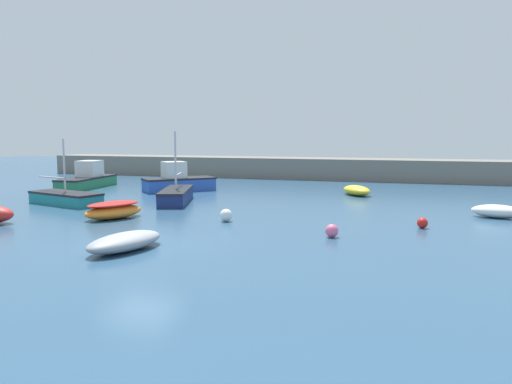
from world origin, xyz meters
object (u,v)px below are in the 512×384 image
at_px(mooring_buoy_white, 226,215).
at_px(mooring_buoy_pink, 332,231).
at_px(sailboat_twin_hulled, 66,198).
at_px(open_tender_yellow, 125,242).
at_px(cabin_cruiser_white, 88,179).
at_px(fishing_dinghy_green, 497,211).
at_px(rowboat_with_red_cover, 113,210).
at_px(sailboat_short_mast, 176,195).
at_px(motorboat_with_cabin, 178,181).
at_px(mooring_buoy_red, 422,223).
at_px(rowboat_blue_near, 357,190).

bearing_deg(mooring_buoy_white, mooring_buoy_pink, -21.97).
xyz_separation_m(sailboat_twin_hulled, mooring_buoy_pink, (15.79, -4.55, -0.12)).
relative_size(sailboat_twin_hulled, mooring_buoy_white, 8.62).
xyz_separation_m(open_tender_yellow, mooring_buoy_pink, (6.40, 4.29, -0.05)).
height_order(sailboat_twin_hulled, cabin_cruiser_white, sailboat_twin_hulled).
bearing_deg(fishing_dinghy_green, rowboat_with_red_cover, 28.35).
distance_m(sailboat_twin_hulled, cabin_cruiser_white, 9.16).
bearing_deg(mooring_buoy_pink, sailboat_short_mast, 145.00).
bearing_deg(sailboat_twin_hulled, open_tender_yellow, -26.85).
bearing_deg(rowboat_with_red_cover, motorboat_with_cabin, 36.08).
height_order(rowboat_with_red_cover, mooring_buoy_red, rowboat_with_red_cover).
distance_m(fishing_dinghy_green, mooring_buoy_white, 12.89).
distance_m(cabin_cruiser_white, sailboat_short_mast, 11.40).
bearing_deg(mooring_buoy_red, motorboat_with_cabin, 149.32).
relative_size(sailboat_twin_hulled, fishing_dinghy_green, 2.01).
height_order(fishing_dinghy_green, mooring_buoy_red, fishing_dinghy_green).
xyz_separation_m(sailboat_twin_hulled, fishing_dinghy_green, (22.59, 2.39, -0.06)).
relative_size(sailboat_short_mast, mooring_buoy_pink, 10.24).
bearing_deg(mooring_buoy_pink, rowboat_with_red_cover, 173.23).
bearing_deg(rowboat_blue_near, open_tender_yellow, 129.54).
bearing_deg(rowboat_with_red_cover, sailboat_short_mast, 21.63).
bearing_deg(mooring_buoy_white, cabin_cruiser_white, 144.97).
height_order(open_tender_yellow, mooring_buoy_white, open_tender_yellow).
relative_size(open_tender_yellow, fishing_dinghy_green, 1.38).
relative_size(rowboat_with_red_cover, sailboat_twin_hulled, 0.66).
height_order(motorboat_with_cabin, fishing_dinghy_green, motorboat_with_cabin).
bearing_deg(motorboat_with_cabin, mooring_buoy_pink, -89.88).
bearing_deg(mooring_buoy_pink, cabin_cruiser_white, 147.99).
height_order(rowboat_with_red_cover, cabin_cruiser_white, cabin_cruiser_white).
bearing_deg(rowboat_with_red_cover, mooring_buoy_red, -57.86).
relative_size(rowboat_with_red_cover, motorboat_with_cabin, 0.67).
bearing_deg(mooring_buoy_white, mooring_buoy_red, 6.34).
bearing_deg(rowboat_with_red_cover, sailboat_twin_hulled, 82.91).
bearing_deg(cabin_cruiser_white, rowboat_blue_near, 87.03).
distance_m(rowboat_blue_near, mooring_buoy_white, 12.72).
xyz_separation_m(motorboat_with_cabin, mooring_buoy_red, (16.10, -9.56, -0.47)).
distance_m(rowboat_blue_near, sailboat_short_mast, 11.79).
bearing_deg(cabin_cruiser_white, sailboat_short_mast, 54.36).
xyz_separation_m(rowboat_with_red_cover, mooring_buoy_white, (5.35, 0.83, -0.12)).
relative_size(rowboat_blue_near, open_tender_yellow, 0.88).
xyz_separation_m(motorboat_with_cabin, mooring_buoy_pink, (12.74, -12.57, -0.44)).
bearing_deg(motorboat_with_cabin, sailboat_twin_hulled, -156.04).
distance_m(cabin_cruiser_white, motorboat_with_cabin, 7.41).
height_order(rowboat_with_red_cover, sailboat_short_mast, sailboat_short_mast).
height_order(open_tender_yellow, motorboat_with_cabin, motorboat_with_cabin).
distance_m(rowboat_with_red_cover, mooring_buoy_pink, 10.57).
height_order(motorboat_with_cabin, mooring_buoy_pink, motorboat_with_cabin).
bearing_deg(sailboat_short_mast, mooring_buoy_pink, 36.58).
xyz_separation_m(rowboat_blue_near, sailboat_short_mast, (-9.61, -6.82, 0.11)).
xyz_separation_m(fishing_dinghy_green, mooring_buoy_pink, (-6.80, -6.93, -0.06)).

